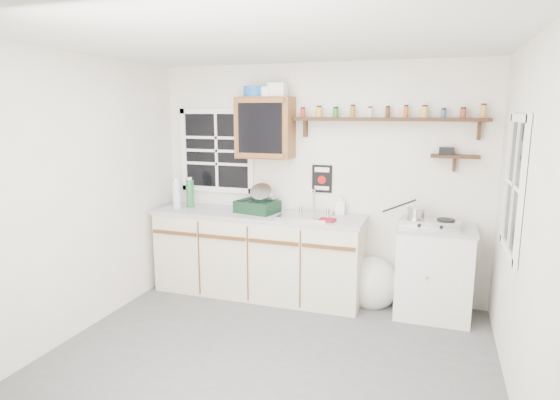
{
  "coord_description": "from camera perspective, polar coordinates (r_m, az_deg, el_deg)",
  "views": [
    {
      "loc": [
        1.22,
        -3.3,
        2.0
      ],
      "look_at": [
        -0.08,
        0.55,
        1.23
      ],
      "focal_mm": 30.0,
      "sensor_mm": 36.0,
      "label": 1
    }
  ],
  "objects": [
    {
      "name": "room",
      "position": [
        3.6,
        -1.6,
        -1.25
      ],
      "size": [
        3.64,
        3.24,
        2.54
      ],
      "color": "#515153",
      "rests_on": "ground"
    },
    {
      "name": "main_cabinet",
      "position": [
        5.17,
        -2.67,
        -6.53
      ],
      "size": [
        2.31,
        0.63,
        0.92
      ],
      "color": "beige",
      "rests_on": "floor"
    },
    {
      "name": "right_cabinet",
      "position": [
        4.88,
        18.21,
        -8.24
      ],
      "size": [
        0.73,
        0.57,
        0.91
      ],
      "color": "silver",
      "rests_on": "floor"
    },
    {
      "name": "sink",
      "position": [
        4.89,
        3.17,
        -1.85
      ],
      "size": [
        0.52,
        0.44,
        0.29
      ],
      "color": "#ADACB1",
      "rests_on": "main_cabinet"
    },
    {
      "name": "upper_cabinet",
      "position": [
        5.07,
        -1.83,
        8.8
      ],
      "size": [
        0.6,
        0.32,
        0.65
      ],
      "color": "brown",
      "rests_on": "wall_back"
    },
    {
      "name": "upper_cabinet_clutter",
      "position": [
        5.07,
        -2.03,
        13.14
      ],
      "size": [
        0.47,
        0.24,
        0.14
      ],
      "color": "blue",
      "rests_on": "upper_cabinet"
    },
    {
      "name": "spice_shelf",
      "position": [
        4.84,
        13.0,
        9.66
      ],
      "size": [
        1.91,
        0.18,
        0.34
      ],
      "color": "black",
      "rests_on": "wall_back"
    },
    {
      "name": "secondary_shelf",
      "position": [
        4.84,
        20.28,
        5.11
      ],
      "size": [
        0.45,
        0.16,
        0.24
      ],
      "color": "black",
      "rests_on": "wall_back"
    },
    {
      "name": "warning_sign",
      "position": [
        5.08,
        5.14,
        2.59
      ],
      "size": [
        0.22,
        0.02,
        0.3
      ],
      "color": "black",
      "rests_on": "wall_back"
    },
    {
      "name": "window_back",
      "position": [
        5.47,
        -7.72,
        5.97
      ],
      "size": [
        0.93,
        0.03,
        0.98
      ],
      "color": "black",
      "rests_on": "wall_back"
    },
    {
      "name": "window_right",
      "position": [
        3.93,
        26.73,
        1.58
      ],
      "size": [
        0.03,
        0.78,
        1.08
      ],
      "color": "black",
      "rests_on": "wall_back"
    },
    {
      "name": "water_bottles",
      "position": [
        5.41,
        -11.7,
        0.77
      ],
      "size": [
        0.2,
        0.2,
        0.34
      ],
      "color": "silver",
      "rests_on": "main_cabinet"
    },
    {
      "name": "dish_rack",
      "position": [
        5.05,
        -2.62,
        -0.38
      ],
      "size": [
        0.48,
        0.41,
        0.32
      ],
      "rotation": [
        0.0,
        0.0,
        -0.23
      ],
      "color": "black",
      "rests_on": "main_cabinet"
    },
    {
      "name": "soap_bottle",
      "position": [
        5.01,
        7.36,
        -0.51
      ],
      "size": [
        0.11,
        0.11,
        0.21
      ],
      "primitive_type": "imported",
      "rotation": [
        0.0,
        0.0,
        0.14
      ],
      "color": "silver",
      "rests_on": "main_cabinet"
    },
    {
      "name": "rag",
      "position": [
        4.69,
        5.77,
        -2.45
      ],
      "size": [
        0.17,
        0.15,
        0.02
      ],
      "primitive_type": "cube",
      "rotation": [
        0.0,
        0.0,
        -0.05
      ],
      "color": "maroon",
      "rests_on": "main_cabinet"
    },
    {
      "name": "hotplate",
      "position": [
        4.72,
        17.88,
        -2.63
      ],
      "size": [
        0.57,
        0.33,
        0.08
      ],
      "rotation": [
        0.0,
        0.0,
        -0.07
      ],
      "color": "#ADACB1",
      "rests_on": "right_cabinet"
    },
    {
      "name": "saucepan",
      "position": [
        4.71,
        16.18,
        -1.49
      ],
      "size": [
        0.42,
        0.21,
        0.18
      ],
      "rotation": [
        0.0,
        0.0,
        -0.17
      ],
      "color": "#ADACB1",
      "rests_on": "hotplate"
    },
    {
      "name": "trash_bag",
      "position": [
        5.05,
        11.16,
        -9.89
      ],
      "size": [
        0.48,
        0.43,
        0.55
      ],
      "color": "silver",
      "rests_on": "floor"
    }
  ]
}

